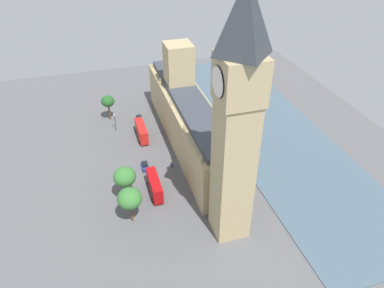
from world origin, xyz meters
name	(u,v)px	position (x,y,z in m)	size (l,w,h in m)	color
ground_plane	(183,144)	(0.00, 0.00, 0.00)	(133.50, 133.50, 0.00)	#565659
river_thames	(269,129)	(-29.81, 0.00, 0.12)	(32.37, 120.15, 0.25)	#475B6B
parliament_building	(188,116)	(-1.99, -1.61, 8.67)	(11.99, 63.50, 28.28)	tan
clock_tower	(237,122)	(-0.67, 37.36, 29.35)	(8.44, 8.44, 56.72)	tan
car_black_trailing	(139,119)	(10.86, -17.89, 0.89)	(2.09, 4.22, 1.74)	black
double_decker_bus_leading	(141,131)	(11.92, -6.92, 2.63)	(2.73, 10.52, 4.75)	red
car_blue_under_trees	(145,166)	(13.85, 9.05, 0.89)	(2.01, 4.07, 1.74)	navy
double_decker_bus_kerbside	(155,185)	(13.28, 20.13, 2.63)	(2.69, 10.51, 4.75)	#B20C0F
pedestrian_corner	(172,165)	(6.23, 10.55, 0.71)	(0.57, 0.46, 1.58)	navy
pedestrian_midblock	(150,111)	(6.01, -22.46, 0.68)	(0.53, 0.42, 1.51)	gray
plane_tree_far_end	(125,177)	(20.62, 20.11, 7.12)	(5.70, 5.70, 9.59)	brown
plane_tree_opposite_hall	(130,199)	(20.61, 28.24, 7.06)	(5.83, 5.83, 9.58)	brown
plane_tree_near_tower	(108,102)	(20.44, -21.92, 6.94)	(4.48, 4.48, 8.94)	brown
street_lamp_by_river_gate	(127,183)	(20.04, 18.94, 3.99)	(0.56, 0.56, 5.63)	black
street_lamp_slot_10	(115,119)	(19.35, -13.92, 4.33)	(0.56, 0.56, 6.19)	black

